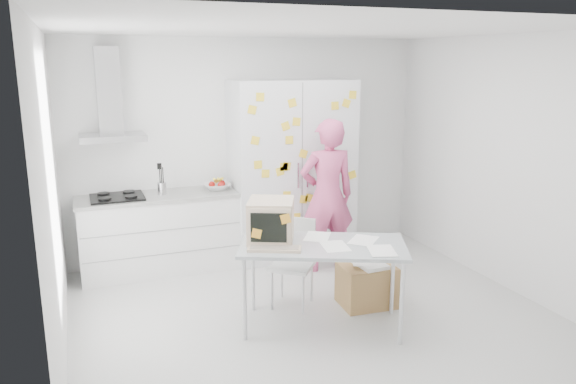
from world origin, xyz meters
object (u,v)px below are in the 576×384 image
object	(u,v)px
person	(327,196)
cardboard_box	(367,284)
chair	(294,257)
desk	(290,232)

from	to	relation	value
person	cardboard_box	bearing A→B (deg)	93.12
person	cardboard_box	distance (m)	1.26
chair	cardboard_box	xyz separation A→B (m)	(0.67, -0.31, -0.28)
person	chair	size ratio (longest dim) A/B	2.04
desk	chair	xyz separation A→B (m)	(0.21, 0.42, -0.40)
person	desk	world-z (taller)	person
person	chair	distance (m)	1.10
chair	desk	bearing A→B (deg)	-78.32
chair	person	bearing A→B (deg)	84.85
desk	cardboard_box	size ratio (longest dim) A/B	3.02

